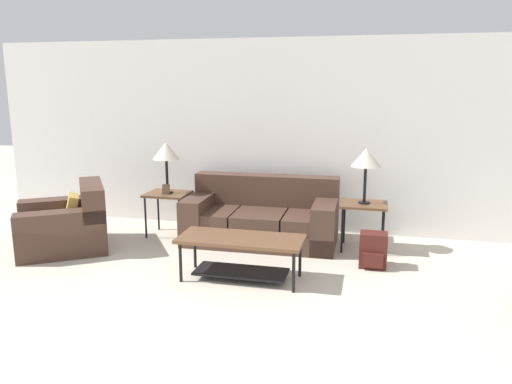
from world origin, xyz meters
TOP-DOWN VIEW (x-y plane):
  - wall_back at (0.00, 4.61)m, footprint 8.82×0.06m
  - couch at (-0.27, 3.96)m, footprint 1.93×0.96m
  - armchair at (-2.56, 3.12)m, footprint 1.38×1.38m
  - coffee_table at (-0.20, 2.64)m, footprint 1.29×0.55m
  - side_table_left at (-1.55, 3.92)m, footprint 0.56×0.48m
  - side_table_right at (1.01, 3.92)m, footprint 0.56×0.48m
  - table_lamp_left at (-1.55, 3.92)m, footprint 0.35×0.35m
  - table_lamp_right at (1.01, 3.92)m, footprint 0.35×0.35m
  - backpack at (1.14, 3.32)m, footprint 0.30×0.29m
  - picture_frame at (-1.54, 3.85)m, footprint 0.10×0.04m

SIDE VIEW (x-z plane):
  - backpack at x=1.14m, z-range 0.00..0.39m
  - armchair at x=-2.56m, z-range -0.12..0.68m
  - couch at x=-0.27m, z-range -0.12..0.70m
  - coffee_table at x=-0.20m, z-range 0.11..0.56m
  - side_table_left at x=-1.55m, z-range 0.23..0.81m
  - side_table_right at x=1.01m, z-range 0.23..0.81m
  - picture_frame at x=-1.54m, z-range 0.58..0.71m
  - table_lamp_left at x=-1.55m, z-range 0.80..1.47m
  - table_lamp_right at x=1.01m, z-range 0.80..1.47m
  - wall_back at x=0.00m, z-range 0.00..2.60m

